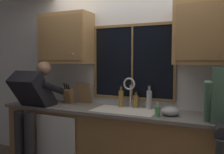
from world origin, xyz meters
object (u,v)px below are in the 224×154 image
person_standing (32,104)px  bottle_green_glass (136,101)px  soap_dispenser (157,111)px  bottle_amber_small (121,98)px  bottle_tall_clear (149,99)px  cutting_board (84,93)px  knife_block (69,96)px  mixing_bowl (170,111)px

person_standing → bottle_green_glass: person_standing is taller
soap_dispenser → bottle_amber_small: bottle_amber_small is taller
person_standing → bottle_tall_clear: bearing=17.9°
person_standing → cutting_board: size_ratio=4.96×
knife_block → bottle_amber_small: bearing=2.5°
bottle_green_glass → cutting_board: bearing=179.3°
bottle_amber_small → bottle_tall_clear: bearing=1.3°
bottle_green_glass → bottle_tall_clear: size_ratio=0.68×
knife_block → cutting_board: (0.21, 0.08, 0.04)m
soap_dispenser → bottle_amber_small: 0.67m
cutting_board → bottle_amber_small: cutting_board is taller
cutting_board → bottle_tall_clear: bearing=-2.1°
soap_dispenser → bottle_tall_clear: bottle_tall_clear is taller
mixing_bowl → soap_dispenser: (-0.12, -0.12, 0.01)m
knife_block → cutting_board: 0.23m
knife_block → cutting_board: bearing=21.0°
person_standing → bottle_amber_small: size_ratio=5.37×
soap_dispenser → bottle_green_glass: (-0.38, 0.38, 0.03)m
bottle_tall_clear → soap_dispenser: bearing=-61.0°
mixing_bowl → knife_block: bearing=173.0°
knife_block → bottle_amber_small: (0.81, 0.04, 0.01)m
person_standing → soap_dispenser: 1.69m
bottle_green_glass → knife_block: bearing=-175.9°
bottle_green_glass → soap_dispenser: bearing=-44.5°
mixing_bowl → bottle_green_glass: 0.56m
bottle_tall_clear → bottle_green_glass: bearing=171.7°
cutting_board → bottle_tall_clear: 0.99m
mixing_bowl → soap_dispenser: size_ratio=1.30×
person_standing → knife_block: 0.53m
person_standing → cutting_board: person_standing is taller
soap_dispenser → person_standing: bearing=-175.5°
bottle_green_glass → mixing_bowl: bearing=-27.3°
bottle_green_glass → bottle_amber_small: (-0.20, -0.04, 0.03)m
mixing_bowl → bottle_amber_small: 0.74m
person_standing → cutting_board: bearing=45.7°
mixing_bowl → bottle_green_glass: bearing=152.7°
cutting_board → bottle_tall_clear: (0.99, -0.04, -0.02)m
soap_dispenser → bottle_green_glass: bottle_green_glass is taller
knife_block → bottle_tall_clear: bearing=2.1°
knife_block → mixing_bowl: size_ratio=1.52×
soap_dispenser → knife_block: bearing=167.7°
mixing_bowl → bottle_amber_small: (-0.70, 0.22, 0.07)m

